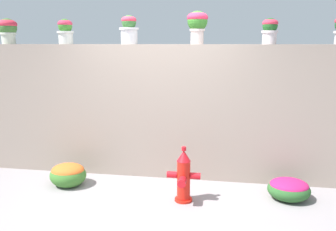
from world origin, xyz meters
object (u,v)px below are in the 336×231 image
potted_plant_1 (65,30)px  potted_plant_3 (197,23)px  fire_hydrant (184,177)px  flower_bush_left (68,174)px  flower_bush_right (289,188)px  potted_plant_0 (8,29)px  potted_plant_2 (129,29)px  potted_plant_4 (270,29)px

potted_plant_1 → potted_plant_3: 2.00m
potted_plant_3 → fire_hydrant: potted_plant_3 is taller
flower_bush_left → flower_bush_right: bearing=0.7°
potted_plant_0 → potted_plant_2: potted_plant_2 is taller
potted_plant_4 → flower_bush_left: 3.53m
potted_plant_1 → potted_plant_4: size_ratio=1.05×
potted_plant_1 → fire_hydrant: potted_plant_1 is taller
potted_plant_1 → flower_bush_right: 3.95m
potted_plant_4 → flower_bush_left: (-2.81, -0.63, -2.05)m
potted_plant_1 → fire_hydrant: (1.93, -0.87, -1.90)m
potted_plant_4 → potted_plant_3: bearing=177.1°
potted_plant_4 → fire_hydrant: bearing=-141.1°
potted_plant_0 → potted_plant_4: potted_plant_0 is taller
potted_plant_1 → potted_plant_0: bearing=177.8°
potted_plant_0 → potted_plant_2: 1.97m
potted_plant_1 → flower_bush_left: bearing=-71.9°
flower_bush_left → potted_plant_2: bearing=39.9°
fire_hydrant → potted_plant_0: bearing=162.6°
potted_plant_1 → potted_plant_2: size_ratio=0.89×
potted_plant_2 → fire_hydrant: potted_plant_2 is taller
potted_plant_1 → potted_plant_4: 3.01m
potted_plant_3 → flower_bush_left: potted_plant_3 is taller
potted_plant_0 → potted_plant_3: 2.98m
potted_plant_2 → potted_plant_3: (1.01, 0.02, 0.08)m
potted_plant_2 → flower_bush_left: potted_plant_2 is taller
potted_plant_2 → flower_bush_right: potted_plant_2 is taller
potted_plant_2 → flower_bush_right: bearing=-15.0°
potted_plant_3 → potted_plant_4: potted_plant_3 is taller
flower_bush_right → potted_plant_2: bearing=165.0°
potted_plant_1 → potted_plant_3: size_ratio=0.80×
fire_hydrant → flower_bush_left: 1.75m
flower_bush_right → potted_plant_1: bearing=169.9°
potted_plant_4 → flower_bush_right: (0.30, -0.59, -2.08)m
potted_plant_2 → fire_hydrant: size_ratio=0.57×
fire_hydrant → flower_bush_left: fire_hydrant is taller
potted_plant_3 → potted_plant_0: bearing=-179.7°
potted_plant_2 → flower_bush_left: size_ratio=0.79×
potted_plant_0 → potted_plant_3: size_ratio=0.84×
potted_plant_2 → flower_bush_right: (2.32, -0.62, -2.10)m
potted_plant_3 → flower_bush_left: (-1.80, -0.68, -2.15)m
potted_plant_4 → flower_bush_right: potted_plant_4 is taller
flower_bush_left → flower_bush_right: flower_bush_left is taller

